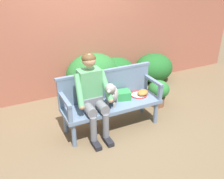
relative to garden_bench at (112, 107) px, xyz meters
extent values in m
plane|color=brown|center=(0.00, 0.00, -0.39)|extent=(40.00, 40.00, 0.00)
cube|color=#9E5642|center=(0.00, 1.65, 0.97)|extent=(8.00, 0.30, 2.72)
ellipsoid|color=#286B2D|center=(0.18, 1.25, 0.06)|extent=(1.11, 0.87, 0.89)
ellipsoid|color=#1E5B23|center=(1.70, 1.29, -0.07)|extent=(0.90, 0.77, 0.65)
ellipsoid|color=#1E5B23|center=(0.68, 1.28, -0.03)|extent=(0.96, 0.68, 0.72)
cube|color=slate|center=(0.00, 0.00, 0.03)|extent=(1.61, 0.53, 0.06)
cylinder|color=slate|center=(-0.73, -0.20, -0.20)|extent=(0.07, 0.07, 0.39)
cylinder|color=slate|center=(0.73, -0.20, -0.20)|extent=(0.07, 0.07, 0.39)
cylinder|color=slate|center=(-0.73, 0.20, -0.20)|extent=(0.07, 0.07, 0.39)
cylinder|color=slate|center=(0.73, 0.20, -0.20)|extent=(0.07, 0.07, 0.39)
cube|color=slate|center=(0.00, 0.23, 0.29)|extent=(1.61, 0.05, 0.46)
cube|color=slate|center=(0.00, 0.23, 0.54)|extent=(1.65, 0.06, 0.04)
cube|color=slate|center=(-0.77, -0.22, 0.18)|extent=(0.06, 0.06, 0.24)
cube|color=slate|center=(-0.77, 0.00, 0.32)|extent=(0.06, 0.53, 0.04)
cube|color=slate|center=(0.77, -0.22, 0.18)|extent=(0.06, 0.06, 0.24)
cube|color=slate|center=(0.77, 0.00, 0.32)|extent=(0.06, 0.53, 0.04)
cube|color=black|center=(-0.44, -0.36, -0.36)|extent=(0.10, 0.24, 0.07)
cylinder|color=slate|center=(-0.44, -0.28, -0.12)|extent=(0.10, 0.10, 0.40)
cylinder|color=slate|center=(-0.44, -0.12, 0.14)|extent=(0.15, 0.33, 0.15)
cube|color=black|center=(-0.24, -0.36, -0.36)|extent=(0.10, 0.24, 0.07)
cylinder|color=slate|center=(-0.24, -0.28, -0.12)|extent=(0.10, 0.10, 0.40)
cylinder|color=slate|center=(-0.24, -0.12, 0.14)|extent=(0.15, 0.33, 0.15)
cube|color=slate|center=(-0.34, 0.05, 0.16)|extent=(0.32, 0.24, 0.20)
cube|color=#519960|center=(-0.34, 0.07, 0.42)|extent=(0.34, 0.22, 0.52)
cylinder|color=#519960|center=(-0.55, -0.06, 0.44)|extent=(0.14, 0.34, 0.45)
sphere|color=tan|center=(-0.57, -0.18, 0.24)|extent=(0.09, 0.09, 0.09)
cylinder|color=#519960|center=(-0.13, -0.06, 0.44)|extent=(0.14, 0.34, 0.45)
sphere|color=tan|center=(-0.11, -0.18, 0.24)|extent=(0.09, 0.09, 0.09)
sphere|color=tan|center=(-0.34, 0.05, 0.83)|extent=(0.20, 0.20, 0.20)
ellipsoid|color=#51381E|center=(-0.34, 0.06, 0.86)|extent=(0.21, 0.21, 0.14)
cylinder|color=gray|center=(-0.11, -0.06, 0.10)|extent=(0.04, 0.04, 0.08)
cylinder|color=gray|center=(-0.03, -0.13, 0.10)|extent=(0.04, 0.04, 0.08)
cylinder|color=gray|center=(0.00, 0.08, 0.10)|extent=(0.04, 0.04, 0.08)
cylinder|color=gray|center=(0.09, 0.01, 0.10)|extent=(0.04, 0.04, 0.08)
ellipsoid|color=gray|center=(-0.01, -0.03, 0.24)|extent=(0.34, 0.36, 0.24)
sphere|color=gray|center=(-0.08, -0.11, 0.26)|extent=(0.14, 0.14, 0.14)
sphere|color=gray|center=(-0.10, -0.13, 0.41)|extent=(0.15, 0.15, 0.15)
ellipsoid|color=gray|center=(-0.14, -0.19, 0.39)|extent=(0.10, 0.11, 0.06)
ellipsoid|color=gray|center=(-0.14, -0.08, 0.40)|extent=(0.06, 0.06, 0.11)
ellipsoid|color=gray|center=(-0.04, -0.16, 0.40)|extent=(0.06, 0.06, 0.11)
sphere|color=gray|center=(0.07, 0.09, 0.29)|extent=(0.07, 0.07, 0.07)
torus|color=red|center=(0.54, 0.06, 0.07)|extent=(0.36, 0.36, 0.02)
cylinder|color=silver|center=(0.54, 0.06, 0.06)|extent=(0.25, 0.25, 0.00)
cube|color=red|center=(0.49, 0.22, 0.07)|extent=(0.05, 0.08, 0.02)
cylinder|color=black|center=(0.45, 0.36, 0.07)|extent=(0.09, 0.22, 0.03)
ellipsoid|color=#9E6B2D|center=(0.61, 0.04, 0.10)|extent=(0.27, 0.25, 0.09)
cube|color=#2D8E42|center=(0.21, 0.08, 0.13)|extent=(0.32, 0.26, 0.14)
cylinder|color=brown|center=(1.12, 0.27, -0.30)|extent=(0.25, 0.25, 0.19)
torus|color=brown|center=(1.12, 0.27, -0.20)|extent=(0.27, 0.27, 0.02)
ellipsoid|color=#286B2D|center=(1.12, 0.27, -0.04)|extent=(0.40, 0.40, 0.33)
camera|label=1|loc=(-1.59, -3.23, 2.06)|focal=41.03mm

